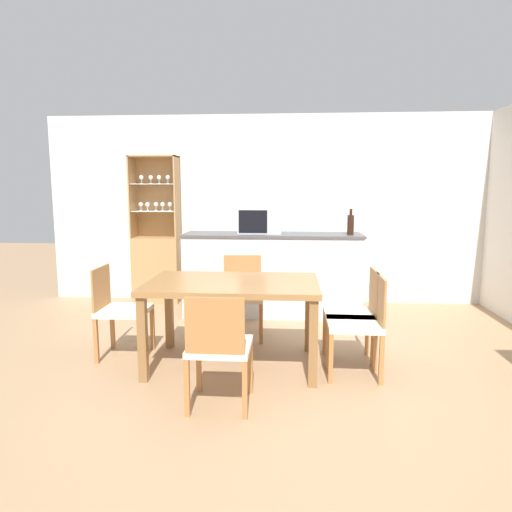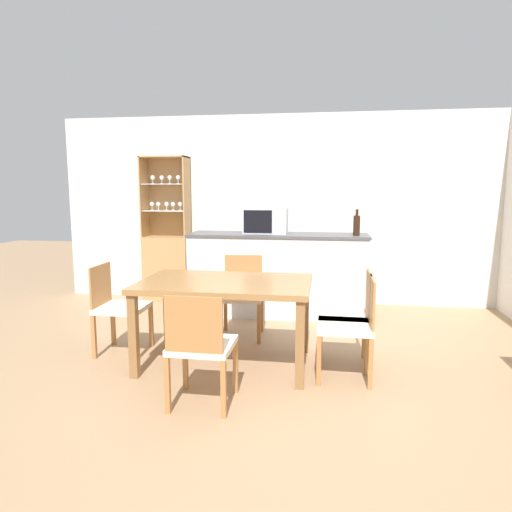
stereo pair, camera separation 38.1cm
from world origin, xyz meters
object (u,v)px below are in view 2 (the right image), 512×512
at_px(dining_chair_side_right_near, 350,326).
at_px(dining_chair_head_near, 201,346).
at_px(dining_chair_side_left_far, 118,307).
at_px(dining_chair_side_right_far, 349,316).
at_px(wine_bottle, 357,225).
at_px(dining_chair_head_far, 242,295).
at_px(display_cabinet, 167,257).
at_px(dining_table, 225,291).
at_px(microwave, 266,221).

xyz_separation_m(dining_chair_side_right_near, dining_chair_head_near, (-1.08, -0.66, 0.00)).
bearing_deg(dining_chair_side_right_near, dining_chair_head_near, 122.36).
xyz_separation_m(dining_chair_side_left_far, dining_chair_side_right_far, (2.15, 0.00, 0.00)).
bearing_deg(wine_bottle, dining_chair_head_far, -146.17).
relative_size(display_cabinet, dining_table, 1.34).
xyz_separation_m(dining_table, microwave, (0.13, 1.73, 0.50)).
xyz_separation_m(display_cabinet, dining_table, (1.33, -2.24, 0.06)).
height_order(dining_chair_head_far, dining_chair_head_near, same).
distance_m(dining_chair_side_right_far, microwave, 1.99).
relative_size(dining_chair_side_right_far, microwave, 1.59).
bearing_deg(microwave, display_cabinet, 160.83).
bearing_deg(microwave, dining_chair_side_right_far, -59.20).
xyz_separation_m(dining_table, dining_chair_head_near, (-0.00, -0.80, -0.22)).
relative_size(display_cabinet, microwave, 3.74).
bearing_deg(dining_table, dining_chair_side_right_far, 7.49).
height_order(dining_chair_side_right_far, wine_bottle, wine_bottle).
bearing_deg(display_cabinet, dining_chair_side_right_far, -41.09).
bearing_deg(display_cabinet, dining_chair_head_far, -47.23).
xyz_separation_m(dining_chair_side_left_far, dining_chair_side_right_near, (2.15, -0.28, 0.00)).
relative_size(dining_table, wine_bottle, 4.82).
bearing_deg(dining_chair_side_left_far, dining_chair_head_near, 47.77).
relative_size(dining_chair_side_right_near, dining_chair_head_far, 1.00).
height_order(dining_chair_side_left_far, dining_chair_side_right_far, same).
height_order(dining_chair_side_left_far, dining_chair_head_near, same).
bearing_deg(wine_bottle, dining_chair_head_near, -116.63).
bearing_deg(dining_chair_head_near, dining_chair_side_right_near, 32.06).
distance_m(dining_table, dining_chair_side_left_far, 1.11).
height_order(dining_chair_head_far, microwave, microwave).
relative_size(display_cabinet, dining_chair_side_left_far, 2.36).
xyz_separation_m(dining_table, dining_chair_side_right_near, (1.08, -0.14, -0.22)).
relative_size(display_cabinet, dining_chair_head_near, 2.36).
distance_m(display_cabinet, dining_chair_head_far, 1.96).
bearing_deg(microwave, dining_chair_side_left_far, -127.06).
xyz_separation_m(dining_chair_head_near, wine_bottle, (1.22, 2.43, 0.69)).
relative_size(dining_chair_side_left_far, dining_chair_side_right_far, 1.00).
bearing_deg(dining_chair_side_left_far, display_cabinet, -173.97).
height_order(display_cabinet, dining_chair_side_right_near, display_cabinet).
height_order(dining_chair_side_right_near, wine_bottle, wine_bottle).
xyz_separation_m(dining_chair_side_right_far, wine_bottle, (0.14, 1.48, 0.69)).
xyz_separation_m(display_cabinet, microwave, (1.46, -0.51, 0.56)).
bearing_deg(microwave, dining_chair_head_far, -97.95).
height_order(microwave, wine_bottle, microwave).
bearing_deg(display_cabinet, dining_chair_side_left_far, -83.05).
distance_m(dining_chair_side_right_near, microwave, 2.22).
distance_m(dining_chair_head_far, dining_chair_head_near, 1.61).
bearing_deg(dining_chair_side_right_far, display_cabinet, 49.11).
xyz_separation_m(display_cabinet, dining_chair_head_far, (1.33, -1.44, -0.17)).
xyz_separation_m(dining_chair_head_far, wine_bottle, (1.22, 0.82, 0.69)).
xyz_separation_m(dining_chair_side_right_far, dining_chair_head_near, (-1.08, -0.95, 0.00)).
bearing_deg(dining_table, dining_chair_side_right_near, -7.52).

